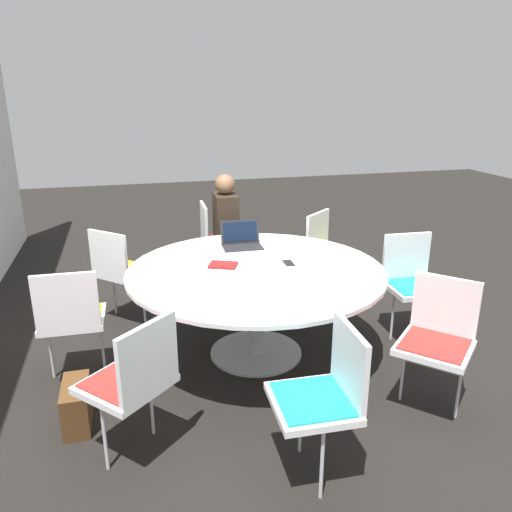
% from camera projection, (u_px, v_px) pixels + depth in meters
% --- Properties ---
extents(ground_plane, '(16.00, 16.00, 0.00)m').
position_uv_depth(ground_plane, '(256.00, 353.00, 4.01)').
color(ground_plane, black).
extents(conference_table, '(1.96, 1.96, 0.73)m').
position_uv_depth(conference_table, '(256.00, 281.00, 3.81)').
color(conference_table, '#B7B7BC').
rests_on(conference_table, ground_plane).
extents(chair_0, '(0.46, 0.44, 0.87)m').
position_uv_depth(chair_0, '(216.00, 236.00, 5.36)').
color(chair_0, white).
rests_on(chair_0, ground_plane).
extents(chair_1, '(0.61, 0.61, 0.87)m').
position_uv_depth(chair_1, '(120.00, 266.00, 4.42)').
color(chair_1, white).
rests_on(chair_1, ground_plane).
extents(chair_2, '(0.43, 0.45, 0.87)m').
position_uv_depth(chair_2, '(71.00, 314.00, 3.49)').
color(chair_2, white).
rests_on(chair_2, ground_plane).
extents(chair_3, '(0.61, 0.61, 0.87)m').
position_uv_depth(chair_3, '(133.00, 376.00, 2.73)').
color(chair_3, white).
rests_on(chair_3, ground_plane).
extents(chair_4, '(0.46, 0.44, 0.87)m').
position_uv_depth(chair_4, '(325.00, 389.00, 2.61)').
color(chair_4, white).
rests_on(chair_4, ground_plane).
extents(chair_5, '(0.61, 0.61, 0.87)m').
position_uv_depth(chair_5, '(438.00, 333.00, 3.21)').
color(chair_5, white).
rests_on(chair_5, ground_plane).
extents(chair_6, '(0.44, 0.46, 0.87)m').
position_uv_depth(chair_6, '(412.00, 277.00, 4.17)').
color(chair_6, white).
rests_on(chair_6, ground_plane).
extents(chair_7, '(0.60, 0.61, 0.87)m').
position_uv_depth(chair_7, '(328.00, 248.00, 4.93)').
color(chair_7, white).
rests_on(chair_7, ground_plane).
extents(person_0, '(0.37, 0.27, 1.22)m').
position_uv_depth(person_0, '(227.00, 223.00, 5.09)').
color(person_0, '#2D2319').
rests_on(person_0, ground_plane).
extents(laptop, '(0.25, 0.34, 0.21)m').
position_uv_depth(laptop, '(241.00, 240.00, 4.30)').
color(laptop, '#232326').
rests_on(laptop, conference_table).
extents(spiral_notebook, '(0.22, 0.25, 0.02)m').
position_uv_depth(spiral_notebook, '(223.00, 265.00, 3.83)').
color(spiral_notebook, maroon).
rests_on(spiral_notebook, conference_table).
extents(cell_phone, '(0.14, 0.08, 0.01)m').
position_uv_depth(cell_phone, '(288.00, 263.00, 3.89)').
color(cell_phone, black).
rests_on(cell_phone, conference_table).
extents(handbag, '(0.36, 0.16, 0.28)m').
position_uv_depth(handbag, '(77.00, 405.00, 3.12)').
color(handbag, '#513319').
rests_on(handbag, ground_plane).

